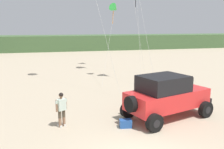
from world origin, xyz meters
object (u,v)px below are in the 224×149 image
jeep (167,95)px  person_watching (61,108)px  kite_red_delta (115,9)px  cooler_box (126,123)px

jeep → person_watching: jeep is taller
jeep → person_watching: bearing=178.5°
person_watching → jeep: bearing=-1.5°
person_watching → kite_red_delta: kite_red_delta is taller
person_watching → kite_red_delta: 13.07m
person_watching → cooler_box: person_watching is taller
jeep → kite_red_delta: kite_red_delta is taller
cooler_box → kite_red_delta: kite_red_delta is taller
jeep → cooler_box: size_ratio=8.95×
cooler_box → jeep: bearing=24.1°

